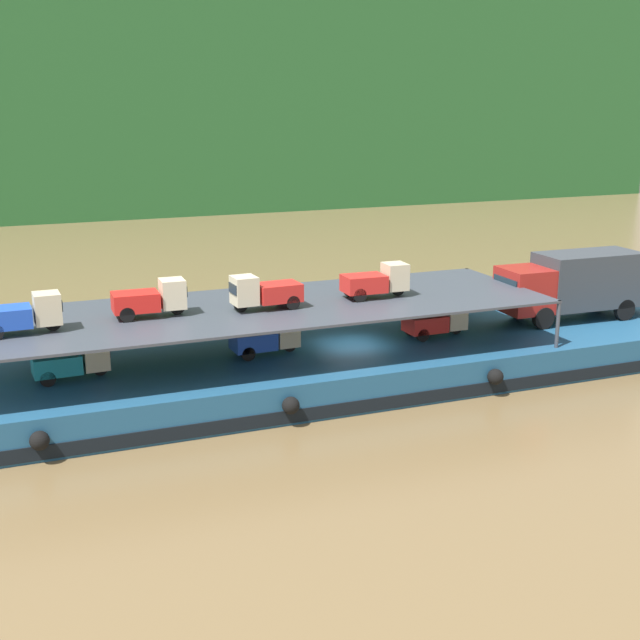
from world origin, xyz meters
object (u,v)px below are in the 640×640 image
mini_truck_upper_bow (376,281)px  covered_lorry (573,284)px  cargo_barge (352,362)px  mini_truck_upper_mid (151,299)px  mini_truck_upper_fore (265,292)px  mini_truck_lower_stern (72,361)px  mini_truck_lower_mid (437,321)px  mini_truck_lower_aft (267,338)px  mini_truck_upper_stern (23,314)px

mini_truck_upper_bow → covered_lorry: bearing=1.5°
cargo_barge → mini_truck_upper_mid: size_ratio=11.64×
covered_lorry → mini_truck_upper_fore: (-15.11, -0.47, 1.00)m
mini_truck_upper_bow → mini_truck_lower_stern: bearing=179.9°
mini_truck_lower_stern → mini_truck_upper_bow: bearing=-0.1°
cargo_barge → covered_lorry: (11.15, 0.03, 2.45)m
cargo_barge → mini_truck_lower_mid: mini_truck_lower_mid is taller
mini_truck_lower_aft → mini_truck_upper_mid: bearing=179.5°
covered_lorry → mini_truck_lower_aft: 14.95m
mini_truck_lower_stern → covered_lorry: bearing=0.6°
mini_truck_upper_bow → cargo_barge: bearing=166.1°
mini_truck_lower_mid → mini_truck_lower_aft: bearing=178.4°
mini_truck_upper_mid → mini_truck_upper_bow: bearing=-1.8°
cargo_barge → covered_lorry: covered_lorry is taller
covered_lorry → mini_truck_lower_aft: bearing=-180.0°
mini_truck_upper_mid → mini_truck_lower_mid: bearing=-1.2°
cargo_barge → mini_truck_upper_mid: 9.01m
covered_lorry → mini_truck_lower_mid: bearing=-178.3°
mini_truck_lower_mid → mini_truck_upper_stern: bearing=-178.5°
mini_truck_upper_bow → mini_truck_upper_fore: bearing=-177.6°
mini_truck_lower_mid → mini_truck_upper_mid: 12.38m
covered_lorry → mini_truck_upper_mid: mini_truck_upper_mid is taller
mini_truck_lower_aft → mini_truck_lower_mid: same height
mini_truck_lower_aft → mini_truck_lower_mid: 7.66m
cargo_barge → mini_truck_lower_aft: 4.04m
cargo_barge → mini_truck_lower_aft: size_ratio=11.65×
cargo_barge → mini_truck_lower_mid: bearing=-2.7°
covered_lorry → mini_truck_lower_mid: 7.33m
mini_truck_lower_aft → covered_lorry: bearing=0.0°
covered_lorry → mini_truck_lower_mid: (-7.26, -0.22, -1.00)m
mini_truck_lower_aft → mini_truck_upper_mid: size_ratio=1.00×
mini_truck_lower_mid → mini_truck_upper_fore: (-7.86, -0.25, 2.00)m
mini_truck_upper_fore → mini_truck_upper_bow: bearing=2.4°
covered_lorry → mini_truck_lower_stern: 22.52m
covered_lorry → mini_truck_lower_aft: (-14.92, -0.00, -1.00)m
mini_truck_lower_aft → mini_truck_upper_fore: bearing=-113.1°
cargo_barge → mini_truck_upper_stern: size_ratio=11.69×
cargo_barge → mini_truck_upper_bow: bearing=-13.9°
mini_truck_lower_stern → mini_truck_upper_bow: size_ratio=1.00×
covered_lorry → mini_truck_lower_stern: size_ratio=2.84×
mini_truck_upper_mid → mini_truck_upper_fore: same height
mini_truck_lower_stern → cargo_barge: bearing=1.1°
mini_truck_upper_mid → mini_truck_upper_fore: (4.35, -0.50, 0.00)m
mini_truck_upper_mid → covered_lorry: bearing=-0.1°
mini_truck_upper_stern → mini_truck_upper_fore: bearing=1.1°
covered_lorry → mini_truck_lower_aft: covered_lorry is taller
covered_lorry → mini_truck_upper_stern: bearing=-178.5°
mini_truck_lower_aft → mini_truck_lower_mid: bearing=-1.6°
covered_lorry → mini_truck_upper_fore: bearing=-178.2°
mini_truck_upper_stern → mini_truck_upper_bow: same height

